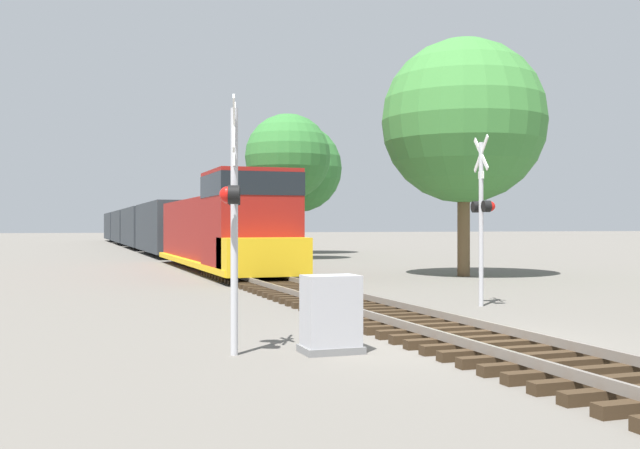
{
  "coord_description": "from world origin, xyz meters",
  "views": [
    {
      "loc": [
        -6.81,
        -11.83,
        2.12
      ],
      "look_at": [
        -0.61,
        6.16,
        2.13
      ],
      "focal_mm": 42.0,
      "sensor_mm": 36.0,
      "label": 1
    }
  ],
  "objects": [
    {
      "name": "ground_plane",
      "position": [
        0.0,
        0.0,
        0.0
      ],
      "size": [
        400.0,
        400.0,
        0.0
      ],
      "primitive_type": "plane",
      "color": "#666059"
    },
    {
      "name": "rail_track_bed",
      "position": [
        0.0,
        -0.0,
        0.14
      ],
      "size": [
        2.6,
        160.0,
        0.31
      ],
      "color": "#382819",
      "rests_on": "ground"
    },
    {
      "name": "freight_train",
      "position": [
        0.0,
        53.46,
        1.9
      ],
      "size": [
        3.14,
        81.55,
        4.2
      ],
      "color": "maroon",
      "rests_on": "ground"
    },
    {
      "name": "crossing_signal_near",
      "position": [
        -4.19,
        0.13,
        2.43
      ],
      "size": [
        0.52,
        1.01,
        4.19
      ],
      "rotation": [
        0.0,
        0.0,
        -1.81
      ],
      "color": "#B7B7BC",
      "rests_on": "ground"
    },
    {
      "name": "crossing_signal_far",
      "position": [
        3.53,
        5.2,
        2.49
      ],
      "size": [
        0.44,
        1.01,
        4.44
      ],
      "rotation": [
        0.0,
        0.0,
        1.42
      ],
      "color": "#B7B7BC",
      "rests_on": "ground"
    },
    {
      "name": "relay_cabinet",
      "position": [
        -2.6,
        -0.17,
        0.63
      ],
      "size": [
        0.99,
        0.7,
        1.29
      ],
      "color": "slate",
      "rests_on": "ground"
    },
    {
      "name": "tree_far_right",
      "position": [
        8.85,
        15.41,
        6.41
      ],
      "size": [
        6.79,
        6.79,
        9.82
      ],
      "color": "brown",
      "rests_on": "ground"
    },
    {
      "name": "tree_mid_background",
      "position": [
        6.35,
        32.44,
        6.32
      ],
      "size": [
        5.29,
        5.29,
        9.0
      ],
      "color": "brown",
      "rests_on": "ground"
    },
    {
      "name": "tree_deep_background",
      "position": [
        9.8,
        41.47,
        6.36
      ],
      "size": [
        6.61,
        6.61,
        9.69
      ],
      "color": "brown",
      "rests_on": "ground"
    }
  ]
}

